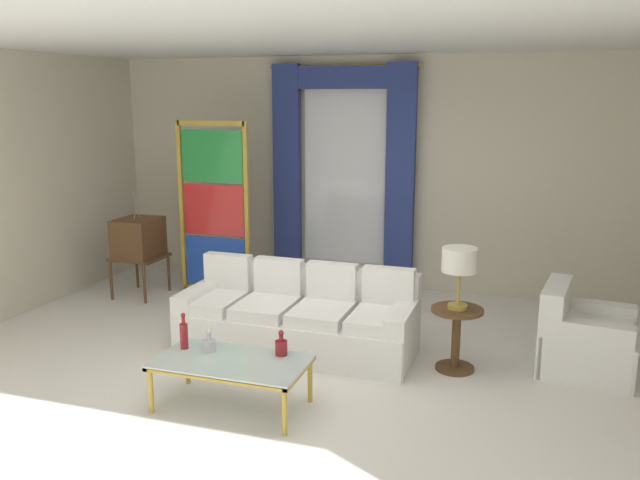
{
  "coord_description": "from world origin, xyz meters",
  "views": [
    {
      "loc": [
        2.02,
        -5.37,
        2.5
      ],
      "look_at": [
        -0.05,
        0.9,
        1.05
      ],
      "focal_mm": 37.03,
      "sensor_mm": 36.0,
      "label": 1
    }
  ],
  "objects_px": {
    "bottle_amber_squat": "(209,344)",
    "bottle_blue_decanter": "(281,346)",
    "couch_white_long": "(300,318)",
    "coffee_table": "(231,364)",
    "bottle_crystal_tall": "(184,334)",
    "stained_glass_divider": "(214,214)",
    "table_lamp_brass": "(460,263)",
    "peacock_figurine": "(226,291)",
    "round_side_table": "(456,333)",
    "vintage_tv": "(138,239)",
    "armchair_white": "(582,341)"
  },
  "relations": [
    {
      "from": "couch_white_long",
      "to": "stained_glass_divider",
      "type": "xyz_separation_m",
      "value": [
        -1.62,
        1.34,
        0.75
      ]
    },
    {
      "from": "bottle_blue_decanter",
      "to": "peacock_figurine",
      "type": "bearing_deg",
      "value": 126.42
    },
    {
      "from": "coffee_table",
      "to": "bottle_blue_decanter",
      "type": "xyz_separation_m",
      "value": [
        0.35,
        0.23,
        0.11
      ]
    },
    {
      "from": "round_side_table",
      "to": "bottle_amber_squat",
      "type": "bearing_deg",
      "value": -147.06
    },
    {
      "from": "bottle_amber_squat",
      "to": "stained_glass_divider",
      "type": "bearing_deg",
      "value": 116.02
    },
    {
      "from": "couch_white_long",
      "to": "armchair_white",
      "type": "distance_m",
      "value": 2.68
    },
    {
      "from": "couch_white_long",
      "to": "bottle_blue_decanter",
      "type": "height_order",
      "value": "couch_white_long"
    },
    {
      "from": "vintage_tv",
      "to": "bottle_blue_decanter",
      "type": "bearing_deg",
      "value": -38.45
    },
    {
      "from": "armchair_white",
      "to": "bottle_blue_decanter",
      "type": "bearing_deg",
      "value": -148.67
    },
    {
      "from": "coffee_table",
      "to": "table_lamp_brass",
      "type": "relative_size",
      "value": 2.15
    },
    {
      "from": "couch_white_long",
      "to": "bottle_amber_squat",
      "type": "xyz_separation_m",
      "value": [
        -0.33,
        -1.31,
        0.17
      ]
    },
    {
      "from": "peacock_figurine",
      "to": "round_side_table",
      "type": "bearing_deg",
      "value": -18.53
    },
    {
      "from": "stained_glass_divider",
      "to": "table_lamp_brass",
      "type": "height_order",
      "value": "stained_glass_divider"
    },
    {
      "from": "couch_white_long",
      "to": "coffee_table",
      "type": "relative_size",
      "value": 1.91
    },
    {
      "from": "bottle_crystal_tall",
      "to": "stained_glass_divider",
      "type": "height_order",
      "value": "stained_glass_divider"
    },
    {
      "from": "coffee_table",
      "to": "armchair_white",
      "type": "bearing_deg",
      "value": 31.62
    },
    {
      "from": "coffee_table",
      "to": "bottle_amber_squat",
      "type": "bearing_deg",
      "value": 155.48
    },
    {
      "from": "bottle_amber_squat",
      "to": "bottle_crystal_tall",
      "type": "bearing_deg",
      "value": -178.03
    },
    {
      "from": "round_side_table",
      "to": "table_lamp_brass",
      "type": "height_order",
      "value": "table_lamp_brass"
    },
    {
      "from": "couch_white_long",
      "to": "peacock_figurine",
      "type": "distance_m",
      "value": 1.51
    },
    {
      "from": "bottle_crystal_tall",
      "to": "peacock_figurine",
      "type": "bearing_deg",
      "value": 107.47
    },
    {
      "from": "stained_glass_divider",
      "to": "table_lamp_brass",
      "type": "bearing_deg",
      "value": -24.02
    },
    {
      "from": "bottle_amber_squat",
      "to": "armchair_white",
      "type": "xyz_separation_m",
      "value": [
        3.0,
        1.57,
        -0.19
      ]
    },
    {
      "from": "vintage_tv",
      "to": "round_side_table",
      "type": "xyz_separation_m",
      "value": [
        4.1,
        -1.12,
        -0.37
      ]
    },
    {
      "from": "coffee_table",
      "to": "bottle_amber_squat",
      "type": "relative_size",
      "value": 6.24
    },
    {
      "from": "coffee_table",
      "to": "round_side_table",
      "type": "distance_m",
      "value": 2.12
    },
    {
      "from": "armchair_white",
      "to": "peacock_figurine",
      "type": "distance_m",
      "value": 3.96
    },
    {
      "from": "vintage_tv",
      "to": "table_lamp_brass",
      "type": "height_order",
      "value": "vintage_tv"
    },
    {
      "from": "bottle_amber_squat",
      "to": "table_lamp_brass",
      "type": "bearing_deg",
      "value": 32.94
    },
    {
      "from": "round_side_table",
      "to": "table_lamp_brass",
      "type": "distance_m",
      "value": 0.67
    },
    {
      "from": "armchair_white",
      "to": "vintage_tv",
      "type": "bearing_deg",
      "value": 171.57
    },
    {
      "from": "armchair_white",
      "to": "peacock_figurine",
      "type": "relative_size",
      "value": 1.53
    },
    {
      "from": "stained_glass_divider",
      "to": "round_side_table",
      "type": "distance_m",
      "value": 3.55
    },
    {
      "from": "peacock_figurine",
      "to": "table_lamp_brass",
      "type": "relative_size",
      "value": 1.05
    },
    {
      "from": "table_lamp_brass",
      "to": "bottle_blue_decanter",
      "type": "bearing_deg",
      "value": -139.28
    },
    {
      "from": "couch_white_long",
      "to": "bottle_crystal_tall",
      "type": "xyz_separation_m",
      "value": [
        -0.56,
        -1.31,
        0.23
      ]
    },
    {
      "from": "vintage_tv",
      "to": "table_lamp_brass",
      "type": "bearing_deg",
      "value": -15.25
    },
    {
      "from": "bottle_blue_decanter",
      "to": "vintage_tv",
      "type": "bearing_deg",
      "value": 141.55
    },
    {
      "from": "bottle_crystal_tall",
      "to": "armchair_white",
      "type": "bearing_deg",
      "value": 26.09
    },
    {
      "from": "bottle_blue_decanter",
      "to": "bottle_amber_squat",
      "type": "distance_m",
      "value": 0.61
    },
    {
      "from": "vintage_tv",
      "to": "round_side_table",
      "type": "height_order",
      "value": "vintage_tv"
    },
    {
      "from": "stained_glass_divider",
      "to": "bottle_crystal_tall",
      "type": "bearing_deg",
      "value": -68.21
    },
    {
      "from": "bottle_crystal_tall",
      "to": "bottle_blue_decanter",
      "type": "bearing_deg",
      "value": 8.31
    },
    {
      "from": "vintage_tv",
      "to": "bottle_crystal_tall",
      "type": "bearing_deg",
      "value": -49.93
    },
    {
      "from": "round_side_table",
      "to": "table_lamp_brass",
      "type": "relative_size",
      "value": 1.04
    },
    {
      "from": "armchair_white",
      "to": "round_side_table",
      "type": "distance_m",
      "value": 1.16
    },
    {
      "from": "couch_white_long",
      "to": "bottle_amber_squat",
      "type": "distance_m",
      "value": 1.36
    },
    {
      "from": "bottle_amber_squat",
      "to": "bottle_blue_decanter",
      "type": "bearing_deg",
      "value": 10.71
    },
    {
      "from": "vintage_tv",
      "to": "armchair_white",
      "type": "height_order",
      "value": "vintage_tv"
    },
    {
      "from": "couch_white_long",
      "to": "round_side_table",
      "type": "height_order",
      "value": "couch_white_long"
    }
  ]
}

